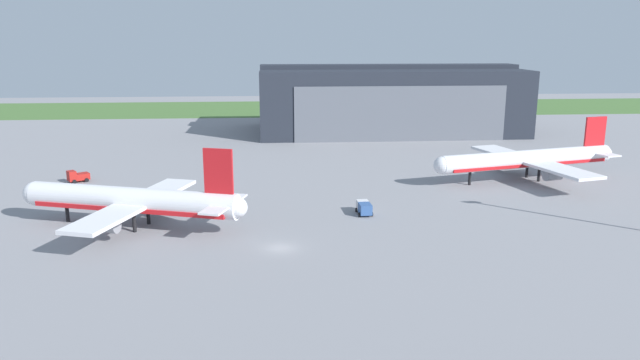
{
  "coord_description": "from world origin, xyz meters",
  "views": [
    {
      "loc": [
        -0.62,
        -76.73,
        27.85
      ],
      "look_at": [
        7.0,
        20.11,
        4.63
      ],
      "focal_mm": 33.38,
      "sensor_mm": 36.0,
      "label": 1
    }
  ],
  "objects_px": {
    "baggage_tug": "(364,207)",
    "ops_van": "(77,176)",
    "airliner_near_left": "(132,201)",
    "airliner_far_left": "(528,160)",
    "maintenance_hangar": "(388,100)"
  },
  "relations": [
    {
      "from": "airliner_near_left",
      "to": "ops_van",
      "type": "xyz_separation_m",
      "value": [
        -17.61,
        30.46,
        -2.94
      ]
    },
    {
      "from": "baggage_tug",
      "to": "ops_van",
      "type": "xyz_separation_m",
      "value": [
        -53.43,
        26.38,
        0.05
      ]
    },
    {
      "from": "maintenance_hangar",
      "to": "ops_van",
      "type": "height_order",
      "value": "maintenance_hangar"
    },
    {
      "from": "airliner_far_left",
      "to": "airliner_near_left",
      "type": "bearing_deg",
      "value": -160.71
    },
    {
      "from": "maintenance_hangar",
      "to": "baggage_tug",
      "type": "relative_size",
      "value": 17.37
    },
    {
      "from": "maintenance_hangar",
      "to": "airliner_near_left",
      "type": "bearing_deg",
      "value": -121.54
    },
    {
      "from": "airliner_far_left",
      "to": "ops_van",
      "type": "relative_size",
      "value": 9.16
    },
    {
      "from": "baggage_tug",
      "to": "ops_van",
      "type": "relative_size",
      "value": 1.0
    },
    {
      "from": "baggage_tug",
      "to": "airliner_far_left",
      "type": "bearing_deg",
      "value": 30.24
    },
    {
      "from": "airliner_far_left",
      "to": "ops_van",
      "type": "height_order",
      "value": "airliner_far_left"
    },
    {
      "from": "airliner_near_left",
      "to": "airliner_far_left",
      "type": "xyz_separation_m",
      "value": [
        72.09,
        25.24,
        0.09
      ]
    },
    {
      "from": "ops_van",
      "to": "airliner_far_left",
      "type": "bearing_deg",
      "value": -3.33
    },
    {
      "from": "airliner_near_left",
      "to": "baggage_tug",
      "type": "bearing_deg",
      "value": 6.51
    },
    {
      "from": "maintenance_hangar",
      "to": "baggage_tug",
      "type": "bearing_deg",
      "value": -103.15
    },
    {
      "from": "airliner_near_left",
      "to": "airliner_far_left",
      "type": "relative_size",
      "value": 0.87
    }
  ]
}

